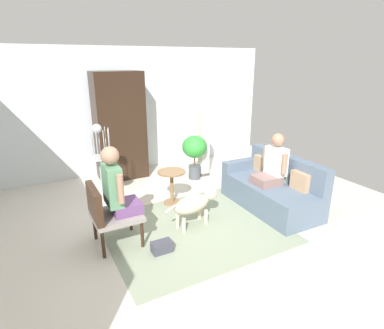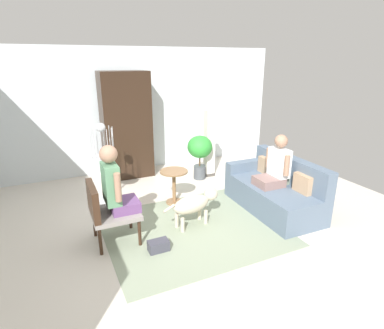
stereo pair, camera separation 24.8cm
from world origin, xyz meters
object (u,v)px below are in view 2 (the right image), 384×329
(column_lamp, at_px, (209,144))
(armchair, at_px, (106,209))
(person_on_armchair, at_px, (115,185))
(potted_plant, at_px, (200,150))
(couch, at_px, (275,191))
(person_on_couch, at_px, (276,166))
(dog, at_px, (195,203))
(armoire_cabinet, at_px, (126,126))
(handbag, at_px, (158,246))
(round_end_table, at_px, (174,182))
(bird_cage_stand, at_px, (104,164))

(column_lamp, bearing_deg, armchair, -144.75)
(person_on_armchair, relative_size, potted_plant, 1.01)
(couch, relative_size, armchair, 2.00)
(armchair, height_order, column_lamp, column_lamp)
(person_on_couch, xyz_separation_m, dog, (-1.37, 0.08, -0.40))
(armoire_cabinet, xyz_separation_m, handbag, (-0.35, -2.90, -0.99))
(potted_plant, relative_size, column_lamp, 0.65)
(person_on_armchair, distance_m, armoire_cabinet, 2.56)
(round_end_table, bearing_deg, person_on_couch, -33.14)
(person_on_armchair, bearing_deg, round_end_table, 34.35)
(person_on_armchair, height_order, potted_plant, person_on_armchair)
(column_lamp, bearing_deg, bird_cage_stand, -170.19)
(potted_plant, bearing_deg, couch, -73.47)
(person_on_couch, bearing_deg, bird_cage_stand, 148.51)
(round_end_table, bearing_deg, couch, -31.47)
(dog, relative_size, bird_cage_stand, 0.67)
(bird_cage_stand, height_order, handbag, bird_cage_stand)
(round_end_table, distance_m, dog, 0.81)
(person_on_armchair, xyz_separation_m, handbag, (0.40, -0.47, -0.74))
(couch, height_order, dog, couch)
(couch, height_order, armoire_cabinet, armoire_cabinet)
(dog, height_order, armoire_cabinet, armoire_cabinet)
(round_end_table, height_order, dog, round_end_table)
(dog, distance_m, column_lamp, 2.14)
(person_on_couch, bearing_deg, person_on_armchair, 177.00)
(person_on_armchair, distance_m, round_end_table, 1.42)
(bird_cage_stand, relative_size, column_lamp, 0.99)
(person_on_armchair, bearing_deg, column_lamp, 36.88)
(round_end_table, distance_m, armoire_cabinet, 1.84)
(handbag, bearing_deg, couch, 9.67)
(couch, height_order, armchair, couch)
(round_end_table, height_order, armoire_cabinet, armoire_cabinet)
(couch, height_order, potted_plant, potted_plant)
(potted_plant, xyz_separation_m, column_lamp, (0.26, 0.09, 0.08))
(armchair, relative_size, dog, 0.93)
(couch, bearing_deg, person_on_armchair, 177.63)
(round_end_table, bearing_deg, armoire_cabinet, 102.08)
(person_on_armchair, relative_size, bird_cage_stand, 0.66)
(person_on_couch, distance_m, round_end_table, 1.67)
(person_on_armchair, height_order, armoire_cabinet, armoire_cabinet)
(armoire_cabinet, height_order, handbag, armoire_cabinet)
(couch, distance_m, dog, 1.42)
(handbag, bearing_deg, bird_cage_stand, 99.77)
(person_on_armchair, relative_size, round_end_table, 1.55)
(dog, bearing_deg, handbag, -149.65)
(person_on_couch, height_order, armoire_cabinet, armoire_cabinet)
(bird_cage_stand, bearing_deg, armchair, -99.92)
(armoire_cabinet, bearing_deg, handbag, -96.98)
(armoire_cabinet, relative_size, handbag, 8.11)
(person_on_couch, relative_size, person_on_armchair, 0.90)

